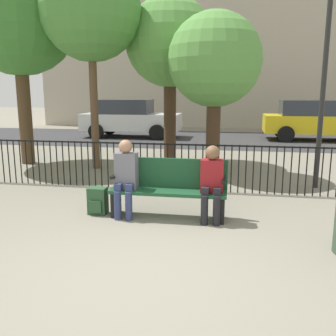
{
  "coord_description": "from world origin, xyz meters",
  "views": [
    {
      "loc": [
        0.97,
        -3.64,
        1.96
      ],
      "look_at": [
        0.0,
        1.92,
        0.8
      ],
      "focal_mm": 40.0,
      "sensor_mm": 36.0,
      "label": 1
    }
  ],
  "objects_px": {
    "tree_3": "(90,10)",
    "tree_2": "(18,16)",
    "parked_car_1": "(129,118)",
    "backpack": "(98,201)",
    "seated_person_0": "(126,174)",
    "park_bench": "(169,186)",
    "lamp_post": "(326,50)",
    "seated_person_1": "(212,179)",
    "parked_car_0": "(315,120)",
    "tree_0": "(215,61)",
    "tree_1": "(170,43)"
  },
  "relations": [
    {
      "from": "tree_3",
      "to": "tree_2",
      "type": "bearing_deg",
      "value": 170.92
    },
    {
      "from": "parked_car_1",
      "to": "backpack",
      "type": "bearing_deg",
      "value": -77.2
    },
    {
      "from": "seated_person_0",
      "to": "park_bench",
      "type": "bearing_deg",
      "value": 10.92
    },
    {
      "from": "park_bench",
      "to": "seated_person_0",
      "type": "xyz_separation_m",
      "value": [
        -0.66,
        -0.13,
        0.19
      ]
    },
    {
      "from": "lamp_post",
      "to": "seated_person_1",
      "type": "bearing_deg",
      "value": -129.39
    },
    {
      "from": "seated_person_0",
      "to": "lamp_post",
      "type": "xyz_separation_m",
      "value": [
        3.36,
        2.45,
        2.05
      ]
    },
    {
      "from": "park_bench",
      "to": "parked_car_0",
      "type": "bearing_deg",
      "value": 67.84
    },
    {
      "from": "lamp_post",
      "to": "backpack",
      "type": "bearing_deg",
      "value": -147.95
    },
    {
      "from": "seated_person_1",
      "to": "lamp_post",
      "type": "bearing_deg",
      "value": 50.61
    },
    {
      "from": "seated_person_1",
      "to": "tree_2",
      "type": "bearing_deg",
      "value": 143.58
    },
    {
      "from": "tree_3",
      "to": "parked_car_1",
      "type": "xyz_separation_m",
      "value": [
        -0.97,
        6.69,
        -3.02
      ]
    },
    {
      "from": "park_bench",
      "to": "parked_car_0",
      "type": "xyz_separation_m",
      "value": [
        4.22,
        10.35,
        0.35
      ]
    },
    {
      "from": "tree_3",
      "to": "parked_car_0",
      "type": "bearing_deg",
      "value": 45.82
    },
    {
      "from": "seated_person_0",
      "to": "parked_car_1",
      "type": "bearing_deg",
      "value": 105.34
    },
    {
      "from": "tree_0",
      "to": "tree_1",
      "type": "height_order",
      "value": "tree_1"
    },
    {
      "from": "backpack",
      "to": "tree_0",
      "type": "height_order",
      "value": "tree_0"
    },
    {
      "from": "tree_3",
      "to": "parked_car_1",
      "type": "relative_size",
      "value": 1.22
    },
    {
      "from": "park_bench",
      "to": "tree_2",
      "type": "height_order",
      "value": "tree_2"
    },
    {
      "from": "seated_person_1",
      "to": "backpack",
      "type": "bearing_deg",
      "value": 178.67
    },
    {
      "from": "seated_person_0",
      "to": "parked_car_1",
      "type": "height_order",
      "value": "parked_car_1"
    },
    {
      "from": "seated_person_0",
      "to": "parked_car_0",
      "type": "xyz_separation_m",
      "value": [
        4.88,
        10.48,
        0.16
      ]
    },
    {
      "from": "parked_car_0",
      "to": "parked_car_1",
      "type": "relative_size",
      "value": 1.0
    },
    {
      "from": "seated_person_0",
      "to": "parked_car_0",
      "type": "relative_size",
      "value": 0.29
    },
    {
      "from": "lamp_post",
      "to": "parked_car_1",
      "type": "bearing_deg",
      "value": 128.32
    },
    {
      "from": "park_bench",
      "to": "tree_2",
      "type": "distance_m",
      "value": 6.85
    },
    {
      "from": "tree_1",
      "to": "parked_car_1",
      "type": "xyz_separation_m",
      "value": [
        -2.71,
        5.5,
        -2.37
      ]
    },
    {
      "from": "seated_person_0",
      "to": "backpack",
      "type": "relative_size",
      "value": 2.82
    },
    {
      "from": "seated_person_1",
      "to": "parked_car_0",
      "type": "height_order",
      "value": "parked_car_0"
    },
    {
      "from": "backpack",
      "to": "tree_1",
      "type": "bearing_deg",
      "value": 85.31
    },
    {
      "from": "lamp_post",
      "to": "park_bench",
      "type": "bearing_deg",
      "value": -139.23
    },
    {
      "from": "tree_3",
      "to": "parked_car_0",
      "type": "distance_m",
      "value": 10.11
    },
    {
      "from": "park_bench",
      "to": "tree_0",
      "type": "xyz_separation_m",
      "value": [
        0.5,
        3.22,
        2.13
      ]
    },
    {
      "from": "backpack",
      "to": "park_bench",
      "type": "bearing_deg",
      "value": 4.38
    },
    {
      "from": "lamp_post",
      "to": "parked_car_1",
      "type": "height_order",
      "value": "lamp_post"
    },
    {
      "from": "park_bench",
      "to": "seated_person_1",
      "type": "relative_size",
      "value": 1.56
    },
    {
      "from": "backpack",
      "to": "lamp_post",
      "type": "distance_m",
      "value": 5.2
    },
    {
      "from": "park_bench",
      "to": "seated_person_0",
      "type": "height_order",
      "value": "seated_person_0"
    },
    {
      "from": "tree_1",
      "to": "parked_car_0",
      "type": "xyz_separation_m",
      "value": [
        4.99,
        5.72,
        -2.37
      ]
    },
    {
      "from": "tree_0",
      "to": "lamp_post",
      "type": "height_order",
      "value": "lamp_post"
    },
    {
      "from": "parked_car_1",
      "to": "tree_3",
      "type": "bearing_deg",
      "value": -81.71
    },
    {
      "from": "parked_car_0",
      "to": "seated_person_0",
      "type": "bearing_deg",
      "value": -114.97
    },
    {
      "from": "backpack",
      "to": "lamp_post",
      "type": "xyz_separation_m",
      "value": [
        3.85,
        2.41,
        2.52
      ]
    },
    {
      "from": "park_bench",
      "to": "seated_person_0",
      "type": "relative_size",
      "value": 1.48
    },
    {
      "from": "tree_2",
      "to": "lamp_post",
      "type": "distance_m",
      "value": 7.54
    },
    {
      "from": "tree_0",
      "to": "tree_3",
      "type": "bearing_deg",
      "value": 175.78
    },
    {
      "from": "tree_2",
      "to": "parked_car_0",
      "type": "relative_size",
      "value": 1.29
    },
    {
      "from": "park_bench",
      "to": "seated_person_1",
      "type": "xyz_separation_m",
      "value": [
        0.68,
        -0.13,
        0.17
      ]
    },
    {
      "from": "seated_person_0",
      "to": "parked_car_1",
      "type": "xyz_separation_m",
      "value": [
        -2.81,
        10.26,
        0.16
      ]
    },
    {
      "from": "backpack",
      "to": "parked_car_0",
      "type": "relative_size",
      "value": 0.1
    },
    {
      "from": "lamp_post",
      "to": "parked_car_0",
      "type": "relative_size",
      "value": 1.0
    }
  ]
}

